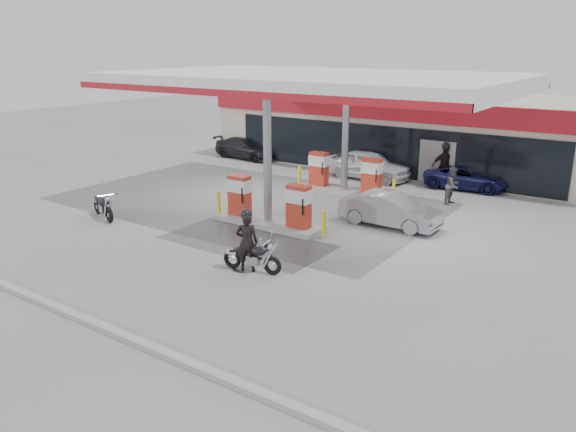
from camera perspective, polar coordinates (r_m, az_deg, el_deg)
name	(u,v)px	position (r m, az deg, el deg)	size (l,w,h in m)	color
ground	(235,239)	(20.20, -5.38, -2.37)	(90.00, 90.00, 0.00)	gray
wet_patch	(246,242)	(19.90, -4.27, -2.64)	(6.00, 3.00, 0.00)	#4C4C4F
drain_cover	(244,269)	(17.57, -4.51, -5.37)	(0.70, 0.70, 0.01)	#38383A
kerb	(63,310)	(15.88, -21.91, -8.89)	(28.00, 0.25, 0.15)	gray
store_building	(412,130)	(33.22, 12.53, 8.54)	(22.00, 8.22, 4.00)	beige
canopy	(311,81)	(23.16, 2.38, 13.52)	(16.00, 10.02, 5.51)	silver
pump_island_near	(268,207)	(21.48, -2.03, 0.87)	(5.14, 1.30, 1.78)	#9E9E99
pump_island_far	(344,178)	(26.39, 5.74, 3.86)	(5.14, 1.30, 1.78)	#9E9E99
main_motorcycle	(253,258)	(17.20, -3.57, -4.26)	(1.95, 0.74, 1.01)	black
biker_main	(247,242)	(17.11, -4.19, -2.67)	(0.68, 0.44, 1.86)	black
parked_motorcycle	(103,207)	(23.57, -18.24, 0.89)	(2.02, 1.08, 1.08)	black
sedan_white	(369,165)	(29.31, 8.21, 5.16)	(1.75, 4.35, 1.48)	silver
attendant	(453,185)	(25.42, 16.41, 3.00)	(0.80, 0.62, 1.65)	#4C4C51
hatchback_silver	(390,210)	(21.77, 10.34, 0.63)	(1.35, 3.88, 1.28)	gray
parked_car_left	(247,148)	(34.59, -4.23, 6.90)	(1.75, 4.32, 1.25)	black
parked_car_right	(467,178)	(28.36, 17.70, 3.73)	(1.83, 3.97, 1.10)	#131541
biker_walking	(444,166)	(28.40, 15.59, 4.91)	(1.20, 0.50, 2.05)	black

